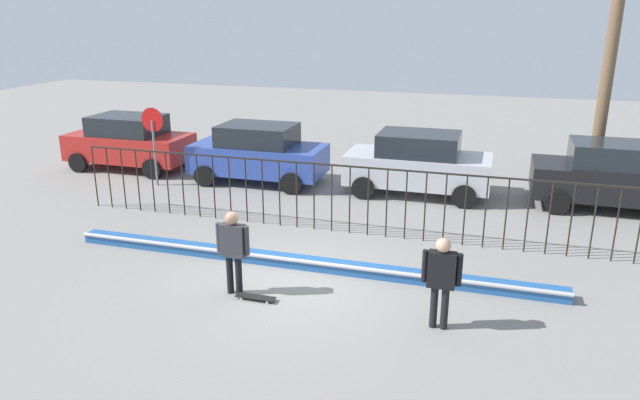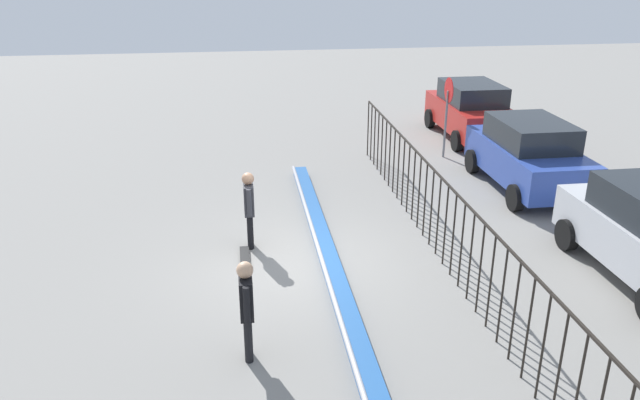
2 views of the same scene
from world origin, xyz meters
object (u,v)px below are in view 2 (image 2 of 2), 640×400
Objects in this scene: camera_operator at (246,302)px; stop_sign at (447,107)px; skateboarder at (249,203)px; skateboard at (245,255)px; parked_car_red at (471,110)px; parked_car_blue at (528,154)px.

camera_operator is 0.68× the size of stop_sign.
skateboarder is 0.69× the size of stop_sign.
skateboarder is 8.42m from stop_sign.
skateboarder is 1.01× the size of camera_operator.
skateboarder is 1.10m from skateboard.
parked_car_blue is (5.01, -0.28, 0.00)m from parked_car_red.
skateboard is 3.64m from camera_operator.
parked_car_blue is 1.72× the size of stop_sign.
skateboarder is 4.02m from camera_operator.
parked_car_red reaches higher than camera_operator.
skateboard is 0.32× the size of stop_sign.
skateboard is (0.50, -0.15, -0.97)m from skateboarder.
stop_sign is (-6.11, 6.40, 1.56)m from skateboard.
skateboarder is 0.40× the size of parked_car_red.
skateboard is 11.43m from parked_car_red.
stop_sign reaches higher than camera_operator.
stop_sign is (-9.62, 6.42, 0.59)m from camera_operator.
parked_car_red is 2.64m from stop_sign.
parked_car_blue is at bearing 3.33° from camera_operator.
stop_sign is (-5.61, 6.25, 0.59)m from skateboarder.
stop_sign is at bearing 119.76° from skateboarder.
skateboard is 0.19× the size of parked_car_red.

